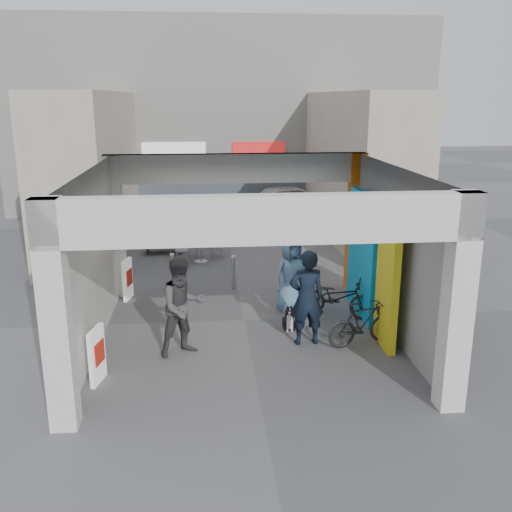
{
  "coord_description": "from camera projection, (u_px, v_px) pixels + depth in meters",
  "views": [
    {
      "loc": [
        -0.84,
        -11.88,
        4.81
      ],
      "look_at": [
        0.36,
        1.0,
        1.2
      ],
      "focal_mm": 40.0,
      "sensor_mm": 36.0,
      "label": 1
    }
  ],
  "objects": [
    {
      "name": "border_collie",
      "position": [
        289.0,
        320.0,
        12.17
      ],
      "size": [
        0.21,
        0.42,
        0.58
      ],
      "rotation": [
        0.0,
        0.0,
        0.04
      ],
      "color": "black",
      "rests_on": "ground"
    },
    {
      "name": "plaza_bldg_left",
      "position": [
        92.0,
        170.0,
        18.88
      ],
      "size": [
        2.0,
        9.0,
        5.0
      ],
      "primitive_type": "cube",
      "color": "#BAAC9A",
      "rests_on": "ground"
    },
    {
      "name": "bollard_center",
      "position": [
        233.0,
        273.0,
        14.75
      ],
      "size": [
        0.09,
        0.09,
        0.86
      ],
      "primitive_type": "cylinder",
      "color": "#999BA1",
      "rests_on": "ground"
    },
    {
      "name": "man_crates",
      "position": [
        213.0,
        221.0,
        18.79
      ],
      "size": [
        1.03,
        0.43,
        1.75
      ],
      "primitive_type": "imported",
      "rotation": [
        0.0,
        0.0,
        3.15
      ],
      "color": "black",
      "rests_on": "ground"
    },
    {
      "name": "man_with_dog",
      "position": [
        307.0,
        298.0,
        11.31
      ],
      "size": [
        0.75,
        0.53,
        1.95
      ],
      "primitive_type": "imported",
      "rotation": [
        0.0,
        0.0,
        3.23
      ],
      "color": "black",
      "rests_on": "ground"
    },
    {
      "name": "produce_stand",
      "position": [
        164.0,
        243.0,
        18.22
      ],
      "size": [
        1.26,
        0.68,
        0.83
      ],
      "rotation": [
        0.0,
        0.0,
        -0.36
      ],
      "color": "black",
      "rests_on": "ground"
    },
    {
      "name": "cafe_set",
      "position": [
        198.0,
        250.0,
        17.47
      ],
      "size": [
        1.42,
        1.15,
        0.86
      ],
      "rotation": [
        0.0,
        0.0,
        0.42
      ],
      "color": "#9C9DA1",
      "rests_on": "ground"
    },
    {
      "name": "ground",
      "position": [
        244.0,
        320.0,
        12.76
      ],
      "size": [
        90.0,
        90.0,
        0.0
      ],
      "primitive_type": "plane",
      "color": "#5C5B61",
      "rests_on": "ground"
    },
    {
      "name": "bicycle_front",
      "position": [
        337.0,
        297.0,
        12.86
      ],
      "size": [
        1.85,
        1.32,
        0.92
      ],
      "primitive_type": "imported",
      "rotation": [
        0.0,
        0.0,
        1.12
      ],
      "color": "black",
      "rests_on": "ground"
    },
    {
      "name": "arcade_canopy",
      "position": [
        273.0,
        227.0,
        11.41
      ],
      "size": [
        6.4,
        6.45,
        6.4
      ],
      "color": "silver",
      "rests_on": "ground"
    },
    {
      "name": "man_back_turned",
      "position": [
        183.0,
        307.0,
        10.85
      ],
      "size": [
        1.16,
        1.06,
        1.93
      ],
      "primitive_type": "imported",
      "rotation": [
        0.0,
        0.0,
        0.45
      ],
      "color": "#3F3F42",
      "rests_on": "ground"
    },
    {
      "name": "plaza_bldg_right",
      "position": [
        358.0,
        167.0,
        19.69
      ],
      "size": [
        2.0,
        9.0,
        5.0
      ],
      "primitive_type": "cube",
      "color": "#BAAC9A",
      "rests_on": "ground"
    },
    {
      "name": "bicycle_rear",
      "position": [
        363.0,
        323.0,
        11.38
      ],
      "size": [
        1.6,
        0.83,
        0.92
      ],
      "primitive_type": "imported",
      "rotation": [
        0.0,
        0.0,
        1.84
      ],
      "color": "black",
      "rests_on": "ground"
    },
    {
      "name": "white_van",
      "position": [
        291.0,
        200.0,
        23.82
      ],
      "size": [
        4.22,
        2.73,
        1.34
      ],
      "primitive_type": "imported",
      "rotation": [
        0.0,
        0.0,
        1.89
      ],
      "color": "silver",
      "rests_on": "ground"
    },
    {
      "name": "crate_stack",
      "position": [
        249.0,
        228.0,
        20.45
      ],
      "size": [
        0.45,
        0.35,
        0.56
      ],
      "rotation": [
        0.0,
        0.0,
        -0.0
      ],
      "color": "#195822",
      "rests_on": "ground"
    },
    {
      "name": "advert_board_near",
      "position": [
        97.0,
        355.0,
        9.87
      ],
      "size": [
        0.21,
        0.55,
        1.0
      ],
      "rotation": [
        0.0,
        0.0,
        -0.23
      ],
      "color": "white",
      "rests_on": "ground"
    },
    {
      "name": "man_elderly",
      "position": [
        291.0,
        275.0,
        13.05
      ],
      "size": [
        1.01,
        0.84,
        1.76
      ],
      "primitive_type": "imported",
      "rotation": [
        0.0,
        0.0,
        0.38
      ],
      "color": "#547BA4",
      "rests_on": "ground"
    },
    {
      "name": "far_building",
      "position": [
        220.0,
        117.0,
        25.12
      ],
      "size": [
        18.0,
        4.08,
        8.0
      ],
      "color": "white",
      "rests_on": "ground"
    },
    {
      "name": "advert_board_far",
      "position": [
        128.0,
        279.0,
        14.0
      ],
      "size": [
        0.19,
        0.55,
        1.0
      ],
      "rotation": [
        0.0,
        0.0,
        -0.2
      ],
      "color": "white",
      "rests_on": "ground"
    },
    {
      "name": "bollard_left",
      "position": [
        173.0,
        272.0,
        14.7
      ],
      "size": [
        0.09,
        0.09,
        0.94
      ],
      "primitive_type": "cylinder",
      "color": "#999BA1",
      "rests_on": "ground"
    },
    {
      "name": "bollard_right",
      "position": [
        302.0,
        270.0,
        15.07
      ],
      "size": [
        0.09,
        0.09,
        0.84
      ],
      "primitive_type": "cylinder",
      "color": "#999BA1",
      "rests_on": "ground"
    }
  ]
}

